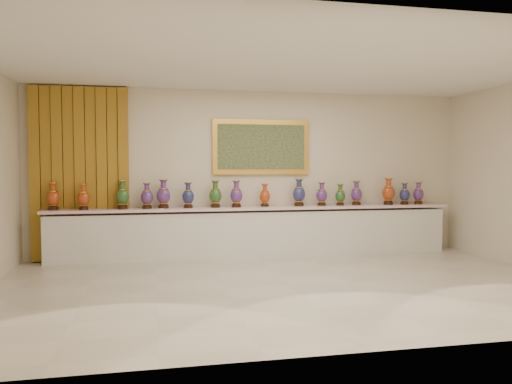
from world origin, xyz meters
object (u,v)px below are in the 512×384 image
counter (256,232)px  vase_2 (122,196)px  vase_1 (84,198)px  vase_0 (53,198)px

counter → vase_2: vase_2 is taller
vase_1 → vase_2: size_ratio=0.89×
vase_0 → vase_1: size_ratio=1.05×
counter → vase_0: size_ratio=15.87×
counter → vase_1: bearing=-179.0°
vase_2 → counter: bearing=0.2°
counter → vase_2: size_ratio=14.88×
vase_0 → vase_2: bearing=-1.1°
vase_0 → vase_1: 0.49m
vase_0 → vase_1: vase_0 is taller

